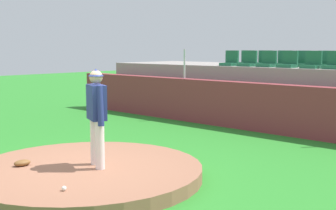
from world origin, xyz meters
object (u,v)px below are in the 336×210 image
stadium_chair_3 (288,62)px  stadium_chair_9 (283,61)px  stadium_chair_4 (312,63)px  stadium_chair_7 (246,60)px  baseball (64,188)px  stadium_chair_11 (324,62)px  stadium_chair_1 (248,61)px  stadium_chair_8 (264,61)px  stadium_chair_10 (302,62)px  stadium_chair_2 (268,62)px  stadium_chair_0 (230,61)px  stadium_chair_5 (335,63)px  fielding_glove (22,163)px  pitcher (97,110)px

stadium_chair_3 → stadium_chair_9: bearing=-54.3°
stadium_chair_4 → stadium_chair_7: 2.94m
baseball → stadium_chair_11: stadium_chair_11 is taller
stadium_chair_1 → stadium_chair_11: bearing=-157.3°
baseball → stadium_chair_8: stadium_chair_8 is taller
stadium_chair_4 → stadium_chair_10: 1.19m
stadium_chair_2 → stadium_chair_4: bearing=179.4°
stadium_chair_0 → stadium_chair_10: bearing=-156.1°
stadium_chair_4 → stadium_chair_5: same height
stadium_chair_3 → stadium_chair_8: bearing=-33.6°
stadium_chair_2 → stadium_chair_0: bearing=0.6°
stadium_chair_2 → stadium_chair_4: same height
stadium_chair_5 → fielding_glove: bearing=74.8°
stadium_chair_3 → stadium_chair_10: bearing=-88.8°
pitcher → stadium_chair_9: (-0.85, 8.21, 0.67)m
stadium_chair_0 → stadium_chair_2: (1.38, 0.01, 0.00)m
stadium_chair_1 → stadium_chair_4: size_ratio=1.00×
fielding_glove → stadium_chair_0: 8.43m
stadium_chair_0 → baseball: bearing=109.4°
stadium_chair_1 → stadium_chair_11: (2.11, 0.88, 0.00)m
stadium_chair_0 → stadium_chair_2: bearing=-179.4°
stadium_chair_7 → stadium_chair_8: 0.68m
stadium_chair_1 → stadium_chair_7: (-0.66, 0.89, 0.00)m
stadium_chair_4 → stadium_chair_8: 2.31m
stadium_chair_0 → stadium_chair_8: (0.70, 0.92, 0.00)m
stadium_chair_3 → stadium_chair_7: size_ratio=1.00×
stadium_chair_8 → stadium_chair_11: bearing=179.5°
stadium_chair_8 → stadium_chair_7: bearing=0.7°
stadium_chair_2 → stadium_chair_3: bearing=178.9°
fielding_glove → stadium_chair_4: 8.48m
fielding_glove → stadium_chair_5: stadium_chair_5 is taller
stadium_chair_3 → stadium_chair_0: bearing=-0.0°
stadium_chair_3 → stadium_chair_10: 0.92m
pitcher → stadium_chair_3: 7.32m
stadium_chair_4 → stadium_chair_8: bearing=-23.5°
stadium_chair_2 → stadium_chair_4: (1.43, -0.01, 0.00)m
pitcher → stadium_chair_2: stadium_chair_2 is taller
baseball → stadium_chair_8: 9.80m
pitcher → stadium_chair_7: 8.53m
fielding_glove → stadium_chair_2: (0.14, 8.19, 1.63)m
baseball → stadium_chair_3: stadium_chair_3 is taller
stadium_chair_4 → stadium_chair_10: size_ratio=1.00×
baseball → stadium_chair_1: (-2.30, 8.49, 1.65)m
stadium_chair_9 → stadium_chair_8: bearing=0.1°
stadium_chair_1 → stadium_chair_10: 1.65m
stadium_chair_1 → stadium_chair_9: same height
baseball → stadium_chair_3: size_ratio=0.15×
baseball → stadium_chair_5: 8.65m
pitcher → stadium_chair_2: (-0.89, 7.30, 0.67)m
baseball → stadium_chair_10: bearing=95.6°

